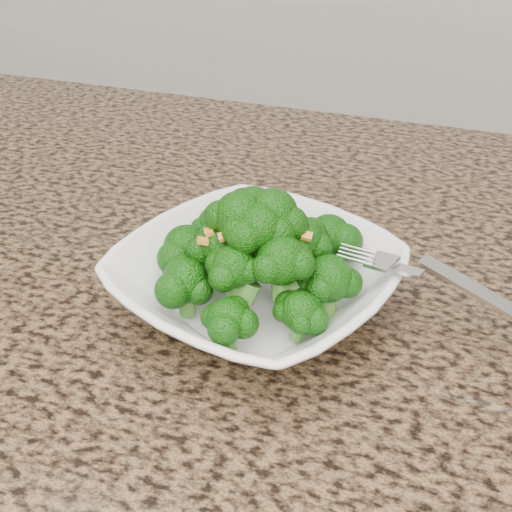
% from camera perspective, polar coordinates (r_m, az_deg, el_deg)
% --- Properties ---
extents(granite_counter, '(1.64, 1.04, 0.03)m').
position_cam_1_polar(granite_counter, '(0.52, -19.19, -7.97)').
color(granite_counter, brown).
rests_on(granite_counter, cabinet).
extents(bowl, '(0.26, 0.26, 0.05)m').
position_cam_1_polar(bowl, '(0.50, 0.00, -2.38)').
color(bowl, white).
rests_on(bowl, granite_counter).
extents(broccoli_pile, '(0.18, 0.18, 0.07)m').
position_cam_1_polar(broccoli_pile, '(0.46, 0.00, 3.42)').
color(broccoli_pile, '#125009').
rests_on(broccoli_pile, bowl).
extents(garlic_topping, '(0.11, 0.11, 0.01)m').
position_cam_1_polar(garlic_topping, '(0.45, 0.00, 7.38)').
color(garlic_topping, gold).
rests_on(garlic_topping, broccoli_pile).
extents(fork, '(0.18, 0.09, 0.01)m').
position_cam_1_polar(fork, '(0.47, 13.75, -1.36)').
color(fork, silver).
rests_on(fork, bowl).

